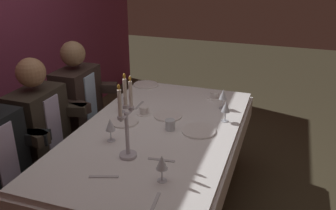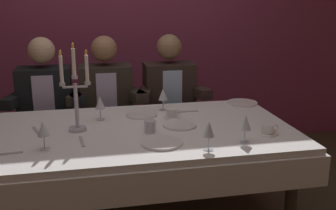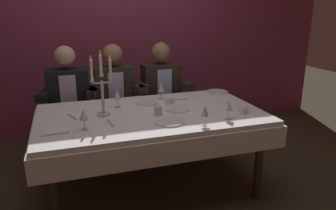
{
  "view_description": "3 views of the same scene",
  "coord_description": "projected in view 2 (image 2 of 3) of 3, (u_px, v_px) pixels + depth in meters",
  "views": [
    {
      "loc": [
        -2.17,
        -0.83,
        1.93
      ],
      "look_at": [
        0.28,
        0.01,
        0.82
      ],
      "focal_mm": 38.74,
      "sensor_mm": 36.0,
      "label": 1
    },
    {
      "loc": [
        -0.34,
        -2.43,
        1.58
      ],
      "look_at": [
        0.17,
        0.01,
        0.88
      ],
      "focal_mm": 43.6,
      "sensor_mm": 36.0,
      "label": 2
    },
    {
      "loc": [
        -0.69,
        -2.55,
        1.61
      ],
      "look_at": [
        0.15,
        -0.0,
        0.79
      ],
      "focal_mm": 34.42,
      "sensor_mm": 36.0,
      "label": 3
    }
  ],
  "objects": [
    {
      "name": "spoon_3",
      "position": [
        187.0,
        112.0,
        2.94
      ],
      "size": [
        0.17,
        0.02,
        0.01
      ],
      "primitive_type": "cube",
      "rotation": [
        0.0,
        0.0,
        0.03
      ],
      "color": "#B7B7BC",
      "rests_on": "dining_table"
    },
    {
      "name": "spoon_2",
      "position": [
        82.0,
        141.0,
        2.35
      ],
      "size": [
        0.04,
        0.17,
        0.01
      ],
      "primitive_type": "cube",
      "rotation": [
        0.0,
        0.0,
        1.68
      ],
      "color": "#B7B7BC",
      "rests_on": "dining_table"
    },
    {
      "name": "dinner_plate_2",
      "position": [
        162.0,
        142.0,
        2.32
      ],
      "size": [
        0.24,
        0.24,
        0.01
      ],
      "primitive_type": "cylinder",
      "color": "white",
      "rests_on": "dining_table"
    },
    {
      "name": "wine_glass_1",
      "position": [
        100.0,
        103.0,
        2.73
      ],
      "size": [
        0.07,
        0.07,
        0.16
      ],
      "color": "silver",
      "rests_on": "dining_table"
    },
    {
      "name": "dining_table",
      "position": [
        143.0,
        146.0,
        2.62
      ],
      "size": [
        1.94,
        1.14,
        0.74
      ],
      "color": "white",
      "rests_on": "ground_plane"
    },
    {
      "name": "dinner_plate_1",
      "position": [
        242.0,
        103.0,
        3.15
      ],
      "size": [
        0.23,
        0.23,
        0.01
      ],
      "primitive_type": "cylinder",
      "color": "white",
      "rests_on": "dining_table"
    },
    {
      "name": "seated_diner_1",
      "position": [
        106.0,
        97.0,
        3.39
      ],
      "size": [
        0.63,
        0.48,
        1.24
      ],
      "color": "#332B22",
      "rests_on": "ground_plane"
    },
    {
      "name": "knife_1",
      "position": [
        4.0,
        154.0,
        2.17
      ],
      "size": [
        0.19,
        0.04,
        0.01
      ],
      "primitive_type": "cube",
      "rotation": [
        0.0,
        0.0,
        0.1
      ],
      "color": "#B7B7BC",
      "rests_on": "dining_table"
    },
    {
      "name": "coffee_cup_1",
      "position": [
        268.0,
        130.0,
        2.48
      ],
      "size": [
        0.13,
        0.12,
        0.06
      ],
      "color": "white",
      "rests_on": "dining_table"
    },
    {
      "name": "wine_glass_3",
      "position": [
        43.0,
        130.0,
        2.21
      ],
      "size": [
        0.07,
        0.07,
        0.16
      ],
      "color": "silver",
      "rests_on": "dining_table"
    },
    {
      "name": "dinner_plate_3",
      "position": [
        180.0,
        125.0,
        2.63
      ],
      "size": [
        0.22,
        0.22,
        0.01
      ],
      "primitive_type": "cylinder",
      "color": "white",
      "rests_on": "dining_table"
    },
    {
      "name": "wine_glass_4",
      "position": [
        246.0,
        124.0,
        2.31
      ],
      "size": [
        0.07,
        0.07,
        0.16
      ],
      "color": "silver",
      "rests_on": "dining_table"
    },
    {
      "name": "coffee_cup_0",
      "position": [
        172.0,
        114.0,
        2.81
      ],
      "size": [
        0.13,
        0.12,
        0.06
      ],
      "color": "white",
      "rests_on": "dining_table"
    },
    {
      "name": "candelabra",
      "position": [
        76.0,
        97.0,
        2.49
      ],
      "size": [
        0.19,
        0.11,
        0.55
      ],
      "color": "silver",
      "rests_on": "dining_table"
    },
    {
      "name": "water_tumbler_0",
      "position": [
        150.0,
        127.0,
        2.5
      ],
      "size": [
        0.07,
        0.07,
        0.08
      ],
      "primitive_type": "cylinder",
      "color": "silver",
      "rests_on": "dining_table"
    },
    {
      "name": "wine_glass_0",
      "position": [
        163.0,
        95.0,
        2.95
      ],
      "size": [
        0.07,
        0.07,
        0.16
      ],
      "color": "silver",
      "rests_on": "dining_table"
    },
    {
      "name": "wine_glass_2",
      "position": [
        209.0,
        130.0,
        2.21
      ],
      "size": [
        0.07,
        0.07,
        0.16
      ],
      "color": "silver",
      "rests_on": "dining_table"
    },
    {
      "name": "back_wall",
      "position": [
        117.0,
        16.0,
        3.99
      ],
      "size": [
        6.0,
        0.12,
        2.7
      ],
      "primitive_type": "cube",
      "color": "#893656",
      "rests_on": "ground_plane"
    },
    {
      "name": "seated_diner_0",
      "position": [
        46.0,
        100.0,
        3.29
      ],
      "size": [
        0.63,
        0.48,
        1.24
      ],
      "color": "#332B22",
      "rests_on": "ground_plane"
    },
    {
      "name": "seated_diner_2",
      "position": [
        169.0,
        93.0,
        3.49
      ],
      "size": [
        0.63,
        0.48,
        1.24
      ],
      "color": "#332B22",
      "rests_on": "ground_plane"
    },
    {
      "name": "fork_0",
      "position": [
        37.0,
        131.0,
        2.53
      ],
      "size": [
        0.07,
        0.17,
        0.01
      ],
      "primitive_type": "cube",
      "rotation": [
        0.0,
        0.0,
        1.9
      ],
      "color": "#B7B7BC",
      "rests_on": "dining_table"
    },
    {
      "name": "dinner_plate_0",
      "position": [
        142.0,
        115.0,
        2.85
      ],
      "size": [
        0.22,
        0.22,
        0.01
      ],
      "primitive_type": "cylinder",
      "color": "white",
      "rests_on": "dining_table"
    }
  ]
}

